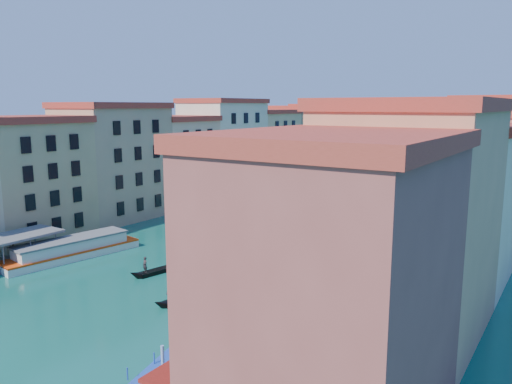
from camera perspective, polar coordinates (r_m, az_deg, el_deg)
left_bank_palazzos at (r=107.77m, az=-5.73°, el=4.60°), size 12.80×128.40×21.00m
right_bank_palazzos at (r=84.84m, az=25.24°, el=2.33°), size 12.80×128.40×21.00m
quay at (r=87.85m, az=19.64°, el=-3.20°), size 4.00×140.00×1.00m
restaurant_awnings at (r=48.75m, az=7.72°, el=-9.97°), size 3.20×44.55×3.12m
mooring_poles_right at (r=55.50m, az=7.43°, el=-9.32°), size 1.44×54.24×3.20m
vaporetto_near at (r=68.98m, az=-20.29°, el=-6.14°), size 6.66×18.06×2.63m
vaporetto_far at (r=91.61m, az=3.84°, el=-1.50°), size 13.90×22.03×3.27m
gondola_fore at (r=61.76m, az=-9.22°, el=-8.21°), size 3.70×12.96×2.61m
gondola_right at (r=52.93m, az=-6.54°, el=-11.24°), size 3.38×11.86×2.38m
gondola_far at (r=79.00m, az=5.80°, el=-4.23°), size 6.34×9.62×1.53m
motorboat_mid at (r=79.86m, az=-6.02°, el=-3.86°), size 4.34×7.85×1.55m
motorboat_far at (r=110.58m, az=11.16°, el=-0.19°), size 3.95×7.16×1.42m
blue_dock at (r=38.89m, az=-9.46°, el=-19.85°), size 5.49×7.03×0.52m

